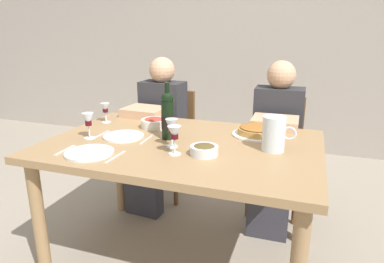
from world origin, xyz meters
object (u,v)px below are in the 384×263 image
(dinner_plate_left_setting, at_px, (124,136))
(chair_left, at_px, (170,135))
(olive_bowl, at_px, (204,150))
(baked_tart, at_px, (257,131))
(diner_right, at_px, (275,141))
(wine_glass_centre, at_px, (105,109))
(dining_table, at_px, (182,158))
(wine_glass_spare, at_px, (172,127))
(wine_bottle, at_px, (168,115))
(wine_glass_left_diner, at_px, (88,121))
(chair_right, at_px, (277,146))
(water_pitcher, at_px, (274,136))
(salad_bowl, at_px, (154,123))
(wine_glass_right_diner, at_px, (174,134))
(dinner_plate_right_setting, at_px, (90,153))
(diner_left, at_px, (157,129))

(dinner_plate_left_setting, relative_size, chair_left, 0.27)
(olive_bowl, bearing_deg, baked_tart, 64.79)
(diner_right, bearing_deg, wine_glass_centre, 20.14)
(dining_table, xyz_separation_m, wine_glass_spare, (-0.02, -0.09, 0.20))
(olive_bowl, bearing_deg, wine_bottle, 145.60)
(olive_bowl, xyz_separation_m, wine_glass_left_diner, (-0.71, 0.04, 0.08))
(dining_table, relative_size, baked_tart, 5.18)
(wine_bottle, relative_size, chair_left, 0.37)
(chair_right, bearing_deg, diner_right, 89.84)
(water_pitcher, relative_size, salad_bowl, 1.07)
(chair_left, relative_size, diner_right, 0.75)
(olive_bowl, height_order, diner_right, diner_right)
(wine_glass_left_diner, distance_m, chair_right, 1.44)
(wine_glass_centre, distance_m, dinner_plate_left_setting, 0.39)
(dinner_plate_left_setting, relative_size, diner_right, 0.20)
(wine_glass_right_diner, xyz_separation_m, dinner_plate_right_setting, (-0.41, -0.14, -0.10))
(baked_tart, distance_m, diner_right, 0.43)
(wine_glass_centre, height_order, dinner_plate_right_setting, wine_glass_centre)
(baked_tart, distance_m, diner_left, 0.93)
(chair_left, xyz_separation_m, diner_right, (0.90, -0.23, 0.12))
(wine_bottle, xyz_separation_m, chair_left, (-0.34, 0.84, -0.40))
(wine_glass_left_diner, xyz_separation_m, dinner_plate_right_setting, (0.15, -0.22, -0.10))
(wine_glass_right_diner, relative_size, chair_left, 0.17)
(dinner_plate_right_setting, xyz_separation_m, diner_right, (0.83, 0.98, -0.15))
(wine_glass_spare, xyz_separation_m, dinner_plate_left_setting, (-0.33, 0.07, -0.10))
(dining_table, xyz_separation_m, wine_bottle, (-0.10, 0.04, 0.23))
(salad_bowl, bearing_deg, diner_right, 31.07)
(water_pitcher, distance_m, olive_bowl, 0.37)
(wine_glass_right_diner, relative_size, diner_left, 0.13)
(chair_left, xyz_separation_m, chair_right, (0.89, 0.01, 0.00))
(wine_glass_spare, bearing_deg, dining_table, 75.16)
(salad_bowl, relative_size, diner_right, 0.15)
(baked_tart, distance_m, wine_glass_spare, 0.54)
(water_pitcher, xyz_separation_m, salad_bowl, (-0.76, 0.19, -0.05))
(olive_bowl, distance_m, wine_glass_left_diner, 0.71)
(salad_bowl, height_order, diner_right, diner_right)
(dinner_plate_right_setting, bearing_deg, salad_bowl, 78.87)
(wine_bottle, bearing_deg, dinner_plate_left_setting, -166.37)
(wine_glass_spare, bearing_deg, wine_glass_centre, 152.38)
(chair_right, bearing_deg, wine_bottle, 56.20)
(salad_bowl, height_order, dinner_plate_right_setting, salad_bowl)
(dinner_plate_left_setting, relative_size, diner_left, 0.20)
(diner_left, bearing_deg, wine_glass_left_diner, 88.82)
(diner_left, bearing_deg, wine_bottle, 124.80)
(water_pitcher, xyz_separation_m, wine_glass_left_diner, (-1.02, -0.14, 0.02))
(dining_table, relative_size, wine_glass_right_diner, 10.16)
(diner_right, bearing_deg, olive_bowl, 70.04)
(olive_bowl, xyz_separation_m, diner_right, (0.28, 0.80, -0.17))
(wine_glass_right_diner, relative_size, wine_glass_spare, 0.96)
(chair_right, bearing_deg, diner_left, 13.98)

